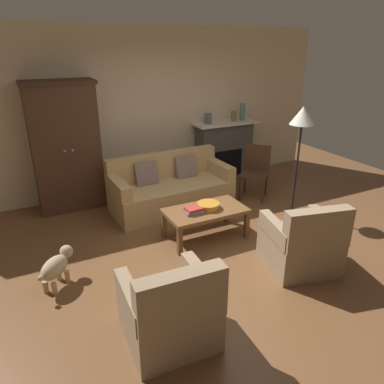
# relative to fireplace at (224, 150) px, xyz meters

# --- Properties ---
(ground_plane) EXTENTS (9.60, 9.60, 0.00)m
(ground_plane) POSITION_rel_fireplace_xyz_m (-1.55, -2.30, -0.57)
(ground_plane) COLOR brown
(back_wall) EXTENTS (7.20, 0.10, 2.80)m
(back_wall) POSITION_rel_fireplace_xyz_m (-1.55, 0.25, 0.83)
(back_wall) COLOR beige
(back_wall) RESTS_ON ground
(fireplace) EXTENTS (1.26, 0.48, 1.12)m
(fireplace) POSITION_rel_fireplace_xyz_m (0.00, 0.00, 0.00)
(fireplace) COLOR #4C4947
(fireplace) RESTS_ON ground
(armoire) EXTENTS (1.06, 0.57, 2.01)m
(armoire) POSITION_rel_fireplace_xyz_m (-2.95, -0.08, 0.44)
(armoire) COLOR #472D1E
(armoire) RESTS_ON ground
(couch) EXTENTS (1.95, 0.92, 0.86)m
(couch) POSITION_rel_fireplace_xyz_m (-1.53, -0.86, -0.25)
(couch) COLOR tan
(couch) RESTS_ON ground
(coffee_table) EXTENTS (1.10, 0.60, 0.42)m
(coffee_table) POSITION_rel_fireplace_xyz_m (-1.49, -1.97, -0.20)
(coffee_table) COLOR brown
(coffee_table) RESTS_ON ground
(fruit_bowl) EXTENTS (0.31, 0.31, 0.08)m
(fruit_bowl) POSITION_rel_fireplace_xyz_m (-1.44, -1.96, -0.11)
(fruit_bowl) COLOR orange
(fruit_bowl) RESTS_ON coffee_table
(book_stack) EXTENTS (0.26, 0.20, 0.08)m
(book_stack) POSITION_rel_fireplace_xyz_m (-1.68, -2.00, -0.11)
(book_stack) COLOR gray
(book_stack) RESTS_ON coffee_table
(mantel_vase_slate) EXTENTS (0.13, 0.13, 0.19)m
(mantel_vase_slate) POSITION_rel_fireplace_xyz_m (-0.38, -0.02, 0.65)
(mantel_vase_slate) COLOR #565B66
(mantel_vase_slate) RESTS_ON fireplace
(mantel_vase_bronze) EXTENTS (0.10, 0.10, 0.18)m
(mantel_vase_bronze) POSITION_rel_fireplace_xyz_m (0.18, -0.02, 0.64)
(mantel_vase_bronze) COLOR olive
(mantel_vase_bronze) RESTS_ON fireplace
(mantel_vase_jade) EXTENTS (0.10, 0.10, 0.32)m
(mantel_vase_jade) POSITION_rel_fireplace_xyz_m (0.38, -0.02, 0.71)
(mantel_vase_jade) COLOR slate
(mantel_vase_jade) RESTS_ON fireplace
(armchair_near_left) EXTENTS (0.81, 0.80, 0.88)m
(armchair_near_left) POSITION_rel_fireplace_xyz_m (-2.69, -3.51, -0.25)
(armchair_near_left) COLOR #997F60
(armchair_near_left) RESTS_ON ground
(armchair_near_right) EXTENTS (0.92, 0.92, 0.88)m
(armchair_near_right) POSITION_rel_fireplace_xyz_m (-0.83, -3.14, -0.25)
(armchair_near_right) COLOR #997F60
(armchair_near_right) RESTS_ON ground
(side_chair_wooden) EXTENTS (0.62, 0.62, 0.90)m
(side_chair_wooden) POSITION_rel_fireplace_xyz_m (-0.02, -1.08, -0.06)
(side_chair_wooden) COLOR #472D1E
(side_chair_wooden) RESTS_ON ground
(floor_lamp) EXTENTS (0.36, 0.36, 1.68)m
(floor_lamp) POSITION_rel_fireplace_xyz_m (0.10, -1.93, 0.88)
(floor_lamp) COLOR black
(floor_lamp) RESTS_ON ground
(dog) EXTENTS (0.45, 0.47, 0.39)m
(dog) POSITION_rel_fireplace_xyz_m (-3.48, -2.20, -0.32)
(dog) COLOR tan
(dog) RESTS_ON ground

